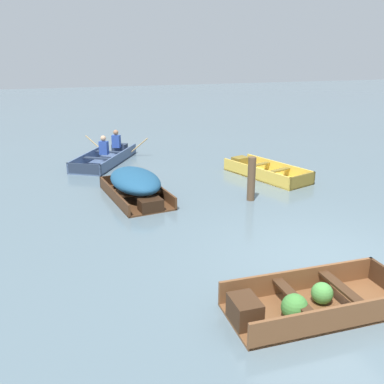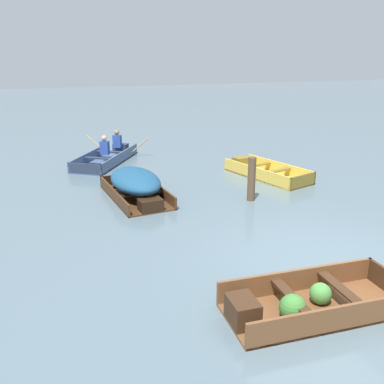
% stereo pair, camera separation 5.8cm
% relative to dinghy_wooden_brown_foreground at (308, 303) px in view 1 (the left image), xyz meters
% --- Properties ---
extents(ground_plane, '(80.00, 80.00, 0.00)m').
position_rel_dinghy_wooden_brown_foreground_xyz_m(ground_plane, '(1.18, 1.15, -0.16)').
color(ground_plane, slate).
extents(dinghy_wooden_brown_foreground, '(2.66, 1.17, 0.41)m').
position_rel_dinghy_wooden_brown_foreground_xyz_m(dinghy_wooden_brown_foreground, '(0.00, 0.00, 0.00)').
color(dinghy_wooden_brown_foreground, brown).
rests_on(dinghy_wooden_brown_foreground, ground).
extents(skiff_dark_varnish_near_moored, '(1.46, 2.64, 0.72)m').
position_rel_dinghy_wooden_brown_foreground_xyz_m(skiff_dark_varnish_near_moored, '(-1.26, 5.69, 0.24)').
color(skiff_dark_varnish_near_moored, '#4C2D19').
rests_on(skiff_dark_varnish_near_moored, ground).
extents(skiff_yellow_mid_moored, '(1.77, 2.86, 0.37)m').
position_rel_dinghy_wooden_brown_foreground_xyz_m(skiff_yellow_mid_moored, '(2.75, 6.45, -0.03)').
color(skiff_yellow_mid_moored, '#E5BC47').
rests_on(skiff_yellow_mid_moored, ground).
extents(rowboat_slate_blue_with_crew, '(2.85, 3.21, 0.91)m').
position_rel_dinghy_wooden_brown_foreground_xyz_m(rowboat_slate_blue_with_crew, '(-1.38, 9.74, 0.03)').
color(rowboat_slate_blue_with_crew, '#475B7F').
rests_on(rowboat_slate_blue_with_crew, ground).
extents(mooring_post, '(0.19, 0.19, 1.10)m').
position_rel_dinghy_wooden_brown_foreground_xyz_m(mooring_post, '(1.41, 4.61, 0.39)').
color(mooring_post, brown).
rests_on(mooring_post, ground).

